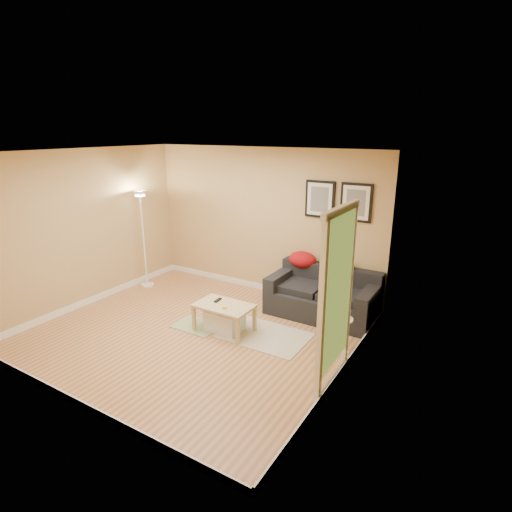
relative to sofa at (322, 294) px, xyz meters
name	(u,v)px	position (x,y,z in m)	size (l,w,h in m)	color
floor	(195,332)	(-1.38, -1.53, -0.38)	(4.50, 4.50, 0.00)	tan
ceiling	(186,152)	(-1.38, -1.53, 2.23)	(4.50, 4.50, 0.00)	white
wall_back	(263,222)	(-1.38, 0.47, 0.92)	(4.50, 4.50, 0.00)	tan
wall_front	(60,296)	(-1.38, -3.53, 0.92)	(4.50, 4.50, 0.00)	tan
wall_left	(86,229)	(-3.63, -1.53, 0.92)	(4.00, 4.00, 0.00)	tan
wall_right	(346,277)	(0.87, -1.53, 0.92)	(4.00, 4.00, 0.00)	tan
baseboard_back	(262,287)	(-1.38, 0.46, -0.33)	(4.50, 0.02, 0.10)	white
baseboard_front	(77,402)	(-1.38, -3.52, -0.33)	(4.50, 0.02, 0.10)	white
baseboard_left	(95,298)	(-3.62, -1.53, -0.33)	(0.02, 4.00, 0.10)	white
baseboard_right	(339,374)	(0.86, -1.53, -0.33)	(0.02, 4.00, 0.10)	white
sofa	(322,294)	(0.00, 0.00, 0.00)	(1.70, 0.90, 0.75)	black
red_throw	(302,260)	(-0.51, 0.31, 0.40)	(0.48, 0.36, 0.28)	#9E0E17
plaid_throw	(338,266)	(0.13, 0.30, 0.41)	(0.42, 0.26, 0.10)	#C5C173
framed_print_left	(320,199)	(-0.30, 0.45, 1.43)	(0.50, 0.04, 0.60)	black
framed_print_right	(356,202)	(0.30, 0.45, 1.43)	(0.50, 0.04, 0.60)	black
area_rug	(265,335)	(-0.44, -1.09, -0.37)	(1.25, 0.85, 0.01)	beige
green_runner	(197,326)	(-1.48, -1.35, -0.37)	(0.70, 0.50, 0.01)	#668C4C
coffee_table	(224,318)	(-1.03, -1.26, -0.16)	(0.85, 0.52, 0.42)	tan
remote_control	(218,300)	(-1.19, -1.19, 0.06)	(0.05, 0.16, 0.02)	black
tape_roll	(224,307)	(-0.95, -1.36, 0.06)	(0.07, 0.07, 0.03)	yellow
storage_bin	(225,320)	(-1.03, -1.25, -0.21)	(0.54, 0.40, 0.33)	white
side_table	(340,335)	(0.64, -0.93, -0.13)	(0.32, 0.32, 0.49)	white
book_stack	(341,315)	(0.63, -0.92, 0.15)	(0.17, 0.23, 0.07)	#333C9A
floor_lamp	(144,242)	(-3.38, -0.52, 0.49)	(0.24, 0.24, 1.84)	white
doorway	(336,304)	(0.82, -1.68, 0.65)	(0.12, 1.01, 2.13)	white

